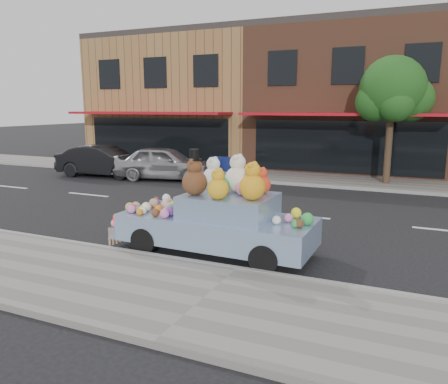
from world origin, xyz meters
The scene contains 11 objects.
ground centered at (0.00, 0.00, 0.00)m, with size 120.00×120.00×0.00m, color black.
near_sidewalk centered at (0.00, -6.50, 0.06)m, with size 60.00×3.00×0.12m, color gray.
far_sidewalk centered at (0.00, 6.50, 0.06)m, with size 60.00×3.00×0.12m, color gray.
near_kerb centered at (0.00, -5.00, 0.07)m, with size 60.00×0.12×0.13m, color gray.
far_kerb centered at (0.00, 5.00, 0.07)m, with size 60.00×0.12×0.13m, color gray.
storefront_left centered at (-10.00, 11.97, 3.64)m, with size 10.00×9.80×7.30m.
storefront_mid centered at (0.00, 11.97, 3.64)m, with size 10.00×9.80×7.30m.
street_tree centered at (2.03, 6.55, 3.69)m, with size 3.00×2.70×5.22m.
car_silver centered at (-7.17, 4.09, 0.75)m, with size 1.78×4.42×1.51m, color #9F9FA3.
car_dark centered at (-10.26, 3.75, 0.73)m, with size 1.55×4.43×1.46m, color black.
art_car centered at (-0.86, -4.03, 0.82)m, with size 4.52×1.85×2.34m.
Camera 1 is at (3.02, -12.52, 3.21)m, focal length 35.00 mm.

